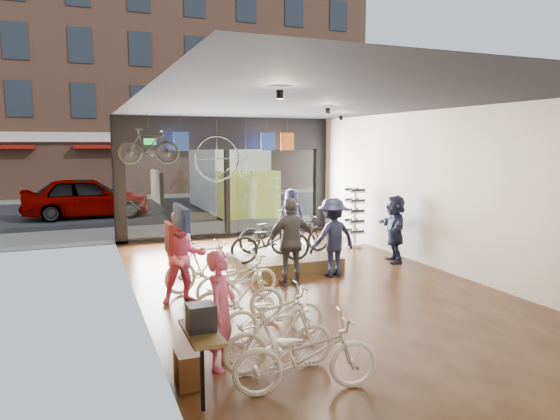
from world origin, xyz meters
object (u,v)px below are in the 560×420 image
customer_5 (395,229)px  sunglasses_rack (354,217)px  floor_bike_5 (205,265)px  penny_farthing (226,160)px  floor_bike_2 (274,314)px  customer_4 (291,216)px  box_truck (233,181)px  floor_bike_3 (239,297)px  customer_3 (333,237)px  floor_bike_1 (279,337)px  display_bike_left (271,241)px  customer_0 (221,310)px  floor_bike_4 (237,279)px  display_bike_right (270,231)px  street_car (87,197)px  floor_bike_0 (306,354)px  customer_1 (184,257)px  display_platform (284,261)px  display_bike_mid (301,234)px  customer_2 (291,242)px  hung_bike (149,146)px

customer_5 → sunglasses_rack: bearing=-160.6°
floor_bike_5 → penny_farthing: 5.37m
floor_bike_2 → customer_4: 7.55m
box_truck → floor_bike_2: (-3.48, -13.67, -0.96)m
floor_bike_3 → customer_3: 3.56m
floor_bike_1 → penny_farthing: bearing=-8.2°
display_bike_left → customer_0: size_ratio=1.17×
display_bike_left → customer_3: (1.26, -0.62, 0.10)m
floor_bike_4 → display_bike_left: display_bike_left is taller
customer_0 → penny_farthing: 8.76m
floor_bike_5 → display_bike_right: bearing=-62.4°
display_bike_right → box_truck: bearing=-24.9°
floor_bike_2 → customer_3: size_ratio=0.90×
street_car → customer_3: bearing=-156.9°
floor_bike_0 → customer_1: 4.03m
display_platform → display_bike_left: (-0.55, -0.55, 0.64)m
sunglasses_rack → floor_bike_4: bearing=-157.1°
street_car → customer_1: customer_1 is taller
display_bike_right → floor_bike_5: bearing=116.5°
display_bike_left → customer_3: 1.41m
floor_bike_4 → display_platform: bearing=-50.5°
floor_bike_2 → sunglasses_rack: (4.71, 5.63, 0.44)m
customer_0 → customer_3: 5.06m
box_truck → display_platform: box_truck is taller
customer_4 → penny_farthing: penny_farthing is taller
floor_bike_1 → customer_3: (2.90, 3.97, 0.43)m
display_bike_mid → customer_5: (2.35, -0.59, 0.08)m
display_bike_right → customer_0: (-2.76, -5.40, 0.02)m
customer_3 → box_truck: bearing=-102.2°
customer_1 → customer_4: size_ratio=1.08×
box_truck → floor_bike_1: size_ratio=4.57×
floor_bike_2 → customer_4: (3.23, 6.81, 0.40)m
display_bike_mid → box_truck: bearing=-6.8°
floor_bike_1 → floor_bike_3: (0.04, 1.90, -0.00)m
floor_bike_0 → customer_2: size_ratio=0.96×
customer_2 → customer_3: customer_2 is taller
floor_bike_1 → customer_4: size_ratio=0.93×
street_car → customer_1: 12.44m
floor_bike_4 → box_truck: bearing=-26.1°
customer_3 → sunglasses_rack: 3.38m
floor_bike_4 → floor_bike_2: bearing=169.1°
street_car → floor_bike_1: 15.79m
customer_4 → hung_bike: bearing=9.6°
floor_bike_3 → hung_bike: 6.47m
floor_bike_0 → floor_bike_4: (0.26, 3.66, -0.03)m
floor_bike_5 → display_bike_mid: 2.98m
floor_bike_4 → customer_4: size_ratio=1.03×
floor_bike_2 → customer_5: (4.71, 3.62, 0.43)m
floor_bike_3 → customer_0: bearing=162.0°
floor_bike_5 → customer_1: customer_1 is taller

